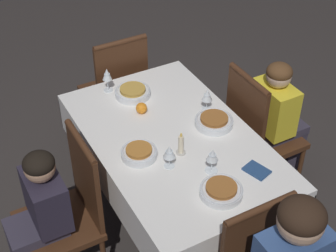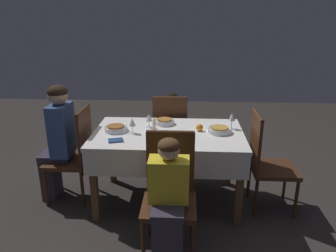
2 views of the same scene
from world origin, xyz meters
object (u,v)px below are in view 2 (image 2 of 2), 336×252
(chair_west, at_px, (266,159))
(bowl_east, at_px, (116,128))
(person_child_yellow, at_px, (168,198))
(napkin_red_folded, at_px, (116,140))
(person_adult_denim, at_px, (58,137))
(bowl_south, at_px, (165,121))
(candle_centerpiece, at_px, (154,126))
(chair_south, at_px, (170,132))
(person_child_dark, at_px, (171,126))
(wine_glass_east, at_px, (132,123))
(wine_glass_north, at_px, (183,134))
(chair_east, at_px, (75,152))
(bowl_west, at_px, (220,130))
(wine_glass_west, at_px, (232,117))
(dining_table, at_px, (168,141))
(orange_fruit, at_px, (199,128))
(chair_north, at_px, (170,189))
(bowl_north, at_px, (165,140))
(wine_glass_south, at_px, (149,118))

(chair_west, relative_size, bowl_east, 4.40)
(person_child_yellow, distance_m, napkin_red_folded, 0.80)
(person_adult_denim, xyz_separation_m, bowl_south, (-1.04, -0.23, 0.10))
(person_child_yellow, relative_size, candle_centerpiece, 6.89)
(chair_south, xyz_separation_m, person_child_dark, (-0.00, -0.18, 0.01))
(person_child_yellow, bearing_deg, napkin_red_folded, 130.87)
(wine_glass_east, distance_m, wine_glass_north, 0.55)
(chair_east, height_order, bowl_west, chair_east)
(wine_glass_west, bearing_deg, person_adult_denim, 4.06)
(dining_table, relative_size, napkin_red_folded, 9.43)
(chair_south, xyz_separation_m, wine_glass_east, (0.32, 0.70, 0.34))
(wine_glass_west, relative_size, candle_centerpiece, 1.14)
(person_child_yellow, bearing_deg, bowl_west, 62.71)
(wine_glass_east, relative_size, bowl_west, 0.66)
(candle_centerpiece, xyz_separation_m, napkin_red_folded, (0.32, 0.28, -0.05))
(bowl_south, distance_m, orange_fruit, 0.40)
(chair_south, xyz_separation_m, chair_west, (-0.95, 0.71, 0.00))
(chair_north, xyz_separation_m, wine_glass_north, (-0.10, -0.35, 0.34))
(chair_east, relative_size, bowl_north, 4.27)
(wine_glass_south, xyz_separation_m, napkin_red_folded, (0.26, 0.39, -0.09))
(chair_west, xyz_separation_m, person_child_yellow, (0.89, 0.78, 0.03))
(chair_south, distance_m, person_child_dark, 0.18)
(chair_south, relative_size, wine_glass_east, 6.50)
(wine_glass_west, distance_m, orange_fruit, 0.34)
(bowl_south, bearing_deg, orange_fruit, 151.78)
(dining_table, xyz_separation_m, wine_glass_north, (-0.14, 0.31, 0.19))
(chair_west, xyz_separation_m, person_child_dark, (0.95, -0.89, 0.01))
(bowl_south, bearing_deg, person_child_dark, -93.73)
(bowl_south, height_order, wine_glass_north, wine_glass_north)
(chair_south, relative_size, bowl_west, 4.30)
(bowl_west, bearing_deg, wine_glass_north, 44.07)
(person_child_dark, distance_m, wine_glass_west, 1.00)
(orange_fruit, bearing_deg, person_child_yellow, 74.23)
(wine_glass_east, height_order, napkin_red_folded, wine_glass_east)
(chair_west, bearing_deg, bowl_east, 87.68)
(dining_table, bearing_deg, bowl_south, -78.03)
(dining_table, distance_m, bowl_south, 0.27)
(wine_glass_east, distance_m, wine_glass_south, 0.23)
(chair_south, distance_m, bowl_north, 0.97)
(chair_west, relative_size, bowl_south, 4.86)
(chair_north, bearing_deg, chair_west, 34.39)
(chair_south, relative_size, person_adult_denim, 0.81)
(dining_table, relative_size, wine_glass_west, 8.75)
(dining_table, distance_m, person_child_dark, 0.85)
(wine_glass_east, bearing_deg, bowl_east, -16.51)
(wine_glass_east, bearing_deg, wine_glass_south, -127.56)
(person_child_dark, xyz_separation_m, bowl_west, (-0.50, 0.82, 0.25))
(person_adult_denim, relative_size, wine_glass_north, 8.31)
(bowl_south, height_order, napkin_red_folded, bowl_south)
(wine_glass_north, distance_m, napkin_red_folded, 0.61)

